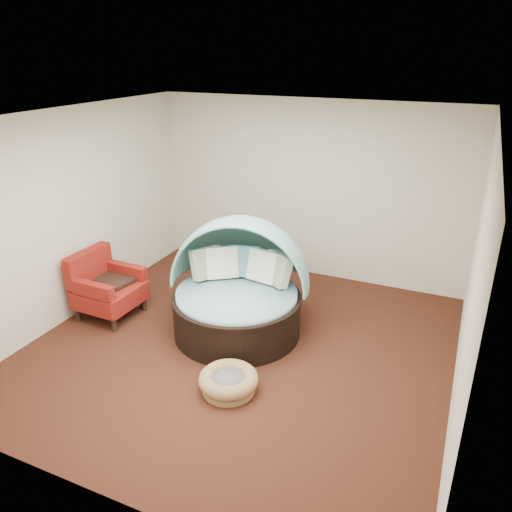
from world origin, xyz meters
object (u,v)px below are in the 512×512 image
at_px(canopy_daybed, 238,281).
at_px(red_armchair, 106,287).
at_px(side_table, 118,288).
at_px(pet_basket, 229,381).

bearing_deg(canopy_daybed, red_armchair, 179.82).
xyz_separation_m(canopy_daybed, side_table, (-1.79, -0.22, -0.37)).
bearing_deg(side_table, red_armchair, -107.79).
height_order(pet_basket, red_armchair, red_armchair).
distance_m(pet_basket, side_table, 2.48).
relative_size(canopy_daybed, pet_basket, 2.56).
height_order(canopy_daybed, side_table, canopy_daybed).
relative_size(pet_basket, red_armchair, 0.85).
distance_m(canopy_daybed, pet_basket, 1.44).
bearing_deg(red_armchair, pet_basket, -17.83).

